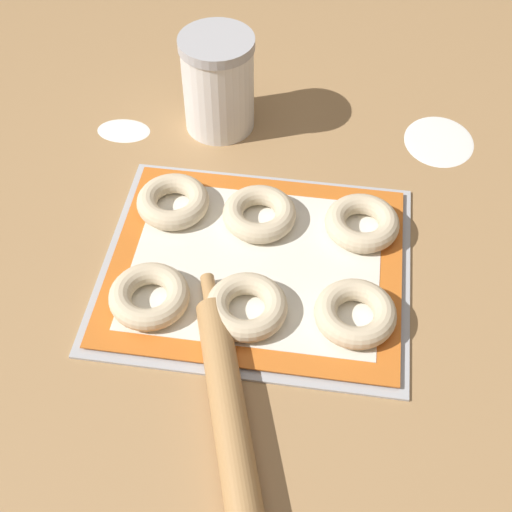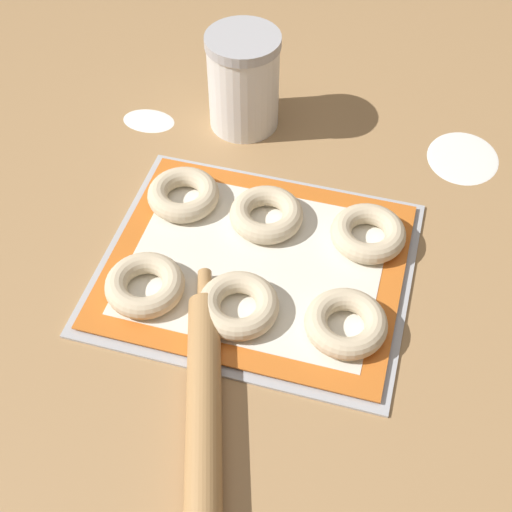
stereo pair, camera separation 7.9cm
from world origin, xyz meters
name	(u,v)px [view 2 (the right image)]	position (x,y,z in m)	size (l,w,h in m)	color
ground_plane	(243,265)	(0.00, 0.00, 0.00)	(2.80, 2.80, 0.00)	#A87F51
baking_tray	(256,266)	(0.02, 0.00, 0.00)	(0.42, 0.36, 0.01)	#B2B5BA
baking_mat	(256,264)	(0.02, 0.00, 0.01)	(0.40, 0.33, 0.00)	orange
bagel_front_left	(145,285)	(-0.11, -0.09, 0.03)	(0.11, 0.11, 0.03)	beige
bagel_front_center	(238,305)	(0.02, -0.09, 0.03)	(0.11, 0.11, 0.03)	beige
bagel_front_right	(346,323)	(0.16, -0.08, 0.03)	(0.11, 0.11, 0.03)	beige
bagel_back_left	(183,194)	(-0.12, 0.08, 0.03)	(0.11, 0.11, 0.03)	beige
bagel_back_center	(266,214)	(0.01, 0.08, 0.03)	(0.11, 0.11, 0.03)	beige
bagel_back_right	(368,233)	(0.16, 0.08, 0.03)	(0.11, 0.11, 0.03)	beige
flour_canister	(243,81)	(-0.09, 0.30, 0.08)	(0.12, 0.12, 0.16)	white
rolling_pin	(204,438)	(0.03, -0.27, 0.02)	(0.17, 0.46, 0.04)	#AD7F4C
flour_patch_near	(149,120)	(-0.24, 0.26, 0.00)	(0.09, 0.06, 0.00)	white
flour_patch_far	(463,157)	(0.28, 0.31, 0.00)	(0.11, 0.13, 0.00)	white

